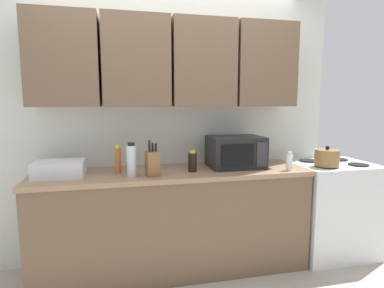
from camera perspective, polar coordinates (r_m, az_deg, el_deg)
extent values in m
cube|color=silver|center=(3.00, -4.50, 4.01)|extent=(3.22, 0.06, 2.60)
cube|color=brown|center=(2.83, -22.30, 13.91)|extent=(0.56, 0.33, 0.75)
cube|color=brown|center=(2.80, -10.13, 14.43)|extent=(0.56, 0.33, 0.75)
cube|color=brown|center=(2.89, 1.83, 14.33)|extent=(0.56, 0.33, 0.75)
cube|color=brown|center=(3.08, 12.64, 13.72)|extent=(0.56, 0.33, 0.75)
cube|color=brown|center=(2.87, -3.34, -14.04)|extent=(2.32, 0.60, 0.86)
cube|color=#9E7A5B|center=(2.73, -3.41, -5.24)|extent=(2.35, 0.63, 0.04)
cube|color=silver|center=(3.44, 23.79, -10.60)|extent=(0.76, 0.64, 0.90)
cylinder|color=black|center=(3.12, 23.25, -3.74)|extent=(0.18, 0.18, 0.01)
cylinder|color=black|center=(3.33, 28.00, -3.34)|extent=(0.18, 0.18, 0.01)
cylinder|color=black|center=(3.35, 20.44, -2.87)|extent=(0.18, 0.18, 0.01)
cylinder|color=black|center=(3.54, 25.06, -2.55)|extent=(0.18, 0.18, 0.01)
cylinder|color=olive|center=(3.11, 23.33, -2.30)|extent=(0.22, 0.22, 0.15)
sphere|color=black|center=(3.09, 23.41, -0.62)|extent=(0.04, 0.04, 0.04)
cube|color=black|center=(2.88, 7.90, -1.40)|extent=(0.48, 0.36, 0.28)
cube|color=black|center=(2.69, 8.34, -2.04)|extent=(0.29, 0.01, 0.18)
cube|color=#2D2D33|center=(2.78, 12.59, -1.84)|extent=(0.10, 0.01, 0.21)
cube|color=silver|center=(2.73, -22.93, -4.14)|extent=(0.38, 0.30, 0.12)
cube|color=brown|center=(2.52, -7.15, -3.58)|extent=(0.11, 0.13, 0.20)
cylinder|color=black|center=(2.49, -7.76, -0.38)|extent=(0.02, 0.02, 0.09)
cylinder|color=black|center=(2.49, -7.18, -0.59)|extent=(0.02, 0.02, 0.07)
cylinder|color=black|center=(2.49, -6.61, -0.61)|extent=(0.02, 0.02, 0.07)
cylinder|color=white|center=(2.84, 17.27, -3.23)|extent=(0.05, 0.05, 0.14)
cylinder|color=silver|center=(2.83, 17.34, -1.62)|extent=(0.04, 0.04, 0.02)
cylinder|color=black|center=(2.67, 0.07, -3.36)|extent=(0.07, 0.07, 0.16)
cylinder|color=yellow|center=(2.65, 0.07, -1.45)|extent=(0.05, 0.05, 0.02)
cylinder|color=#BC6638|center=(2.67, -13.33, -2.97)|extent=(0.05, 0.05, 0.21)
cylinder|color=yellow|center=(2.66, -13.41, -0.43)|extent=(0.03, 0.03, 0.03)
cylinder|color=silver|center=(2.53, -10.94, -3.07)|extent=(0.07, 0.07, 0.25)
cylinder|color=black|center=(2.51, -11.02, -0.02)|extent=(0.05, 0.05, 0.02)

